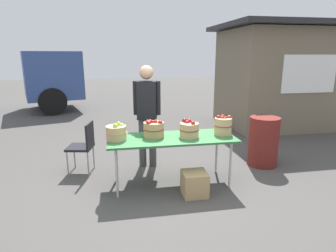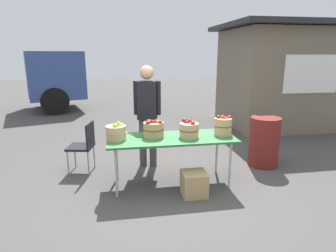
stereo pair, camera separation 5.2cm
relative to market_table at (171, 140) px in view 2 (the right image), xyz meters
name	(u,v)px [view 2 (the right image)]	position (x,y,z in m)	size (l,w,h in m)	color
ground_plane	(171,183)	(0.00, 0.00, -0.71)	(40.00, 40.00, 0.00)	#474442
market_table	(171,140)	(0.00, 0.00, 0.00)	(1.90, 0.76, 0.75)	#2D6B38
apple_basket_green_0	(116,132)	(-0.81, 0.02, 0.16)	(0.31, 0.31, 0.26)	tan
apple_basket_red_0	(153,129)	(-0.26, 0.07, 0.17)	(0.33, 0.33, 0.27)	tan
apple_basket_red_1	(189,130)	(0.26, -0.04, 0.16)	(0.30, 0.30, 0.27)	tan
apple_basket_red_2	(223,126)	(0.81, 0.02, 0.19)	(0.28, 0.28, 0.30)	tan
vendor_adult	(147,109)	(-0.28, 0.80, 0.34)	(0.46, 0.30, 1.78)	#3F3F3F
food_kiosk	(283,75)	(3.76, 3.36, 0.68)	(3.51, 2.91, 2.74)	#726651
folding_chair	(84,143)	(-1.36, 0.71, -0.20)	(0.47, 0.47, 0.86)	black
trash_barrel	(264,142)	(1.77, 0.48, -0.26)	(0.52, 0.52, 0.88)	maroon
produce_crate	(194,184)	(0.25, -0.42, -0.53)	(0.34, 0.34, 0.34)	tan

